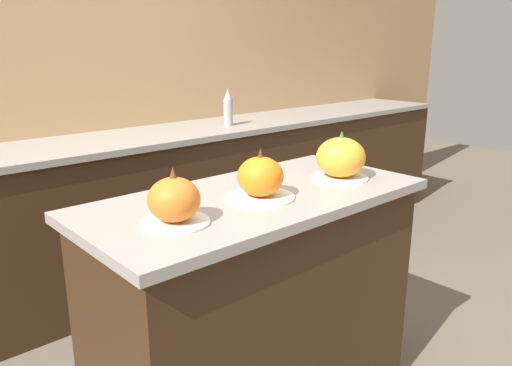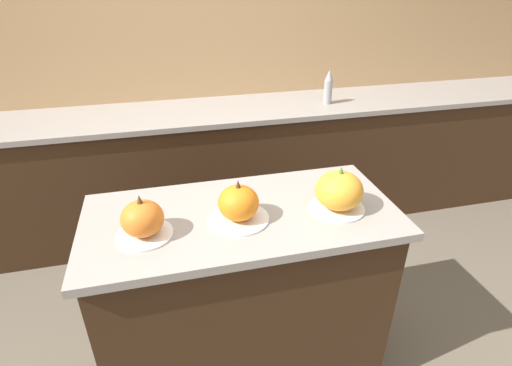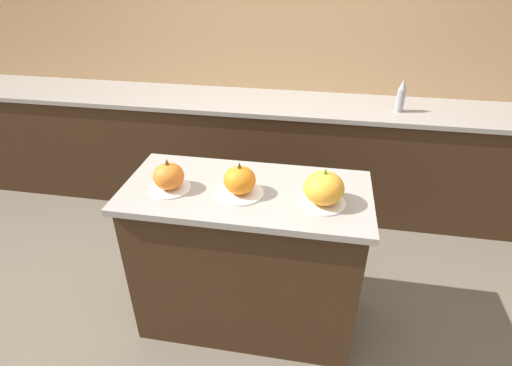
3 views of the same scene
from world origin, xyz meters
name	(u,v)px [view 2 (image 2 of 3)]	position (x,y,z in m)	size (l,w,h in m)	color
ground_plane	(245,365)	(0.00, 0.00, 0.00)	(12.00, 12.00, 0.00)	#665B4C
wall_back	(193,52)	(0.00, 1.66, 1.25)	(8.00, 0.06, 2.50)	tan
kitchen_island	(244,298)	(0.00, 0.00, 0.47)	(1.25, 0.59, 0.93)	#382314
back_counter	(206,170)	(0.00, 1.33, 0.46)	(6.00, 0.60, 0.92)	#382314
pumpkin_cake_left	(143,220)	(-0.38, -0.06, 0.99)	(0.21, 0.21, 0.17)	white
pumpkin_cake_center	(239,205)	(-0.02, -0.04, 0.99)	(0.24, 0.24, 0.17)	white
pumpkin_cake_right	(339,192)	(0.38, -0.06, 1.01)	(0.22, 0.22, 0.19)	white
bottle_tall	(328,88)	(0.90, 1.28, 1.04)	(0.06, 0.06, 0.24)	#99999E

